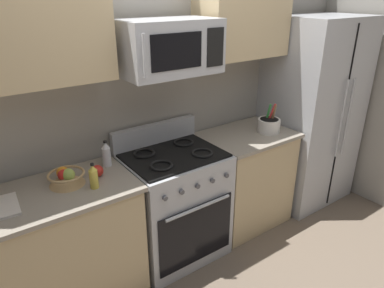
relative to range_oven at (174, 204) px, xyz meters
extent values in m
cube|color=#9E998E|center=(0.00, 0.37, 0.83)|extent=(8.00, 0.10, 2.60)
cube|color=tan|center=(-0.97, 0.00, -0.03)|extent=(1.12, 0.57, 0.88)
cube|color=gray|center=(-0.97, 0.00, 0.42)|extent=(1.16, 0.61, 0.03)
cube|color=#B2B5BA|center=(0.00, 0.00, -0.02)|extent=(0.76, 0.61, 0.91)
cube|color=black|center=(0.00, -0.31, -0.11)|extent=(0.67, 0.01, 0.51)
cylinder|color=#B2B5BA|center=(0.00, -0.34, 0.15)|extent=(0.57, 0.02, 0.02)
cube|color=black|center=(0.00, 0.00, 0.44)|extent=(0.73, 0.55, 0.02)
cube|color=#B2B5BA|center=(0.00, 0.27, 0.53)|extent=(0.76, 0.06, 0.18)
torus|color=black|center=(-0.18, -0.13, 0.46)|extent=(0.17, 0.17, 0.02)
torus|color=black|center=(0.18, -0.13, 0.46)|extent=(0.17, 0.17, 0.02)
torus|color=black|center=(-0.18, 0.13, 0.46)|extent=(0.17, 0.17, 0.02)
torus|color=black|center=(0.18, 0.13, 0.46)|extent=(0.17, 0.17, 0.02)
cylinder|color=#4C4C51|center=(-0.27, -0.32, 0.32)|extent=(0.04, 0.02, 0.04)
cylinder|color=#4C4C51|center=(-0.14, -0.32, 0.32)|extent=(0.04, 0.02, 0.04)
cylinder|color=#4C4C51|center=(0.00, -0.32, 0.32)|extent=(0.04, 0.02, 0.04)
cylinder|color=#4C4C51|center=(0.14, -0.32, 0.32)|extent=(0.04, 0.02, 0.04)
cylinder|color=#4C4C51|center=(0.27, -0.32, 0.32)|extent=(0.04, 0.02, 0.04)
cube|color=tan|center=(0.79, 0.00, -0.03)|extent=(0.76, 0.57, 0.88)
cube|color=gray|center=(0.79, 0.00, 0.42)|extent=(0.80, 0.61, 0.03)
cube|color=#B2B5BA|center=(1.65, -0.02, 0.46)|extent=(0.88, 0.68, 1.88)
cube|color=black|center=(1.65, -0.36, 0.46)|extent=(0.01, 0.01, 1.78)
cylinder|color=#B2B5BA|center=(1.60, -0.39, 0.51)|extent=(0.02, 0.02, 0.75)
cylinder|color=#B2B5BA|center=(1.70, -0.39, 0.51)|extent=(0.02, 0.02, 0.75)
cube|color=#B2B5BA|center=(0.00, 0.03, 1.25)|extent=(0.69, 0.40, 0.37)
cube|color=black|center=(-0.06, -0.17, 1.25)|extent=(0.38, 0.01, 0.23)
cube|color=black|center=(0.25, -0.17, 1.25)|extent=(0.14, 0.01, 0.26)
cylinder|color=#B2B5BA|center=(-0.31, -0.20, 1.25)|extent=(0.02, 0.02, 0.26)
cube|color=tan|center=(-0.98, 0.15, 1.42)|extent=(1.15, 0.34, 0.66)
cube|color=tan|center=(0.80, 0.15, 1.42)|extent=(0.79, 0.34, 0.66)
cylinder|color=white|center=(0.97, -0.07, 0.50)|extent=(0.20, 0.20, 0.12)
cylinder|color=black|center=(0.97, -0.07, 0.51)|extent=(0.16, 0.16, 0.10)
cylinder|color=olive|center=(1.01, -0.08, 0.57)|extent=(0.02, 0.06, 0.23)
cylinder|color=green|center=(0.99, -0.03, 0.57)|extent=(0.05, 0.04, 0.22)
cylinder|color=red|center=(1.00, -0.06, 0.58)|extent=(0.05, 0.08, 0.23)
cone|color=tan|center=(-0.80, 0.04, 0.47)|extent=(0.23, 0.23, 0.07)
torus|color=tan|center=(-0.80, 0.04, 0.51)|extent=(0.24, 0.24, 0.02)
sphere|color=red|center=(-0.81, 0.05, 0.50)|extent=(0.08, 0.08, 0.08)
sphere|color=orange|center=(-0.81, 0.08, 0.51)|extent=(0.08, 0.08, 0.08)
sphere|color=yellow|center=(-0.80, 0.04, 0.50)|extent=(0.07, 0.07, 0.07)
sphere|color=#9EB74C|center=(-0.79, 0.03, 0.51)|extent=(0.08, 0.08, 0.08)
sphere|color=red|center=(-0.60, 0.03, 0.48)|extent=(0.08, 0.08, 0.08)
cylinder|color=gold|center=(-0.67, -0.11, 0.50)|extent=(0.06, 0.06, 0.13)
cone|color=gold|center=(-0.67, -0.11, 0.58)|extent=(0.05, 0.05, 0.04)
cylinder|color=black|center=(-0.67, -0.11, 0.60)|extent=(0.02, 0.02, 0.01)
cylinder|color=silver|center=(-0.48, 0.14, 0.51)|extent=(0.06, 0.06, 0.14)
cone|color=silver|center=(-0.48, 0.14, 0.60)|extent=(0.06, 0.06, 0.04)
cylinder|color=black|center=(-0.48, 0.14, 0.62)|extent=(0.03, 0.03, 0.01)
camera|label=1|loc=(-1.31, -2.08, 1.60)|focal=32.96mm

